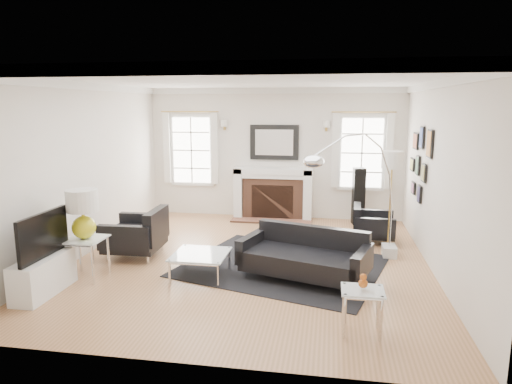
% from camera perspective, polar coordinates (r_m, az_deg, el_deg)
% --- Properties ---
extents(floor, '(6.00, 6.00, 0.00)m').
position_cam_1_polar(floor, '(7.34, -0.67, -8.59)').
color(floor, '#97673F').
rests_on(floor, ground).
extents(back_wall, '(5.50, 0.04, 2.80)m').
position_cam_1_polar(back_wall, '(9.95, 2.32, 4.80)').
color(back_wall, silver).
rests_on(back_wall, floor).
extents(front_wall, '(5.50, 0.04, 2.80)m').
position_cam_1_polar(front_wall, '(4.14, -7.95, -3.79)').
color(front_wall, silver).
rests_on(front_wall, floor).
extents(left_wall, '(0.04, 6.00, 2.80)m').
position_cam_1_polar(left_wall, '(7.95, -20.63, 2.62)').
color(left_wall, silver).
rests_on(left_wall, floor).
extents(right_wall, '(0.04, 6.00, 2.80)m').
position_cam_1_polar(right_wall, '(7.07, 21.85, 1.59)').
color(right_wall, silver).
rests_on(right_wall, floor).
extents(ceiling, '(5.50, 6.00, 0.02)m').
position_cam_1_polar(ceiling, '(6.93, -0.72, 13.81)').
color(ceiling, white).
rests_on(ceiling, back_wall).
extents(crown_molding, '(5.50, 6.00, 0.12)m').
position_cam_1_polar(crown_molding, '(6.93, -0.72, 13.31)').
color(crown_molding, white).
rests_on(crown_molding, back_wall).
extents(fireplace, '(1.70, 0.69, 1.11)m').
position_cam_1_polar(fireplace, '(9.87, 2.14, -0.28)').
color(fireplace, white).
rests_on(fireplace, floor).
extents(mantel_mirror, '(1.05, 0.07, 0.75)m').
position_cam_1_polar(mantel_mirror, '(9.88, 2.30, 6.22)').
color(mantel_mirror, black).
rests_on(mantel_mirror, back_wall).
extents(window_left, '(1.24, 0.15, 1.62)m').
position_cam_1_polar(window_left, '(10.28, -8.05, 5.23)').
color(window_left, white).
rests_on(window_left, back_wall).
extents(window_right, '(1.24, 0.15, 1.62)m').
position_cam_1_polar(window_right, '(9.84, 13.08, 4.81)').
color(window_right, white).
rests_on(window_right, back_wall).
extents(gallery_wall, '(0.04, 1.73, 1.29)m').
position_cam_1_polar(gallery_wall, '(8.30, 19.81, 3.92)').
color(gallery_wall, black).
rests_on(gallery_wall, right_wall).
extents(tv_unit, '(0.35, 1.00, 1.09)m').
position_cam_1_polar(tv_unit, '(6.63, -25.02, -8.79)').
color(tv_unit, white).
rests_on(tv_unit, floor).
extents(area_rug, '(3.40, 3.08, 0.01)m').
position_cam_1_polar(area_rug, '(7.12, 3.34, -9.17)').
color(area_rug, black).
rests_on(area_rug, floor).
extents(sofa, '(1.94, 1.30, 0.58)m').
position_cam_1_polar(sofa, '(6.58, 6.18, -8.06)').
color(sofa, black).
rests_on(sofa, floor).
extents(armchair_left, '(0.90, 0.99, 0.65)m').
position_cam_1_polar(armchair_left, '(7.70, -14.47, -5.16)').
color(armchair_left, black).
rests_on(armchair_left, floor).
extents(armchair_right, '(0.76, 0.83, 0.54)m').
position_cam_1_polar(armchair_right, '(8.54, 14.21, -4.03)').
color(armchair_right, black).
rests_on(armchair_right, floor).
extents(coffee_table, '(0.77, 0.77, 0.34)m').
position_cam_1_polar(coffee_table, '(6.66, -6.96, -7.89)').
color(coffee_table, silver).
rests_on(coffee_table, floor).
extents(side_table_left, '(0.53, 0.53, 0.58)m').
position_cam_1_polar(side_table_left, '(6.94, -20.56, -6.32)').
color(side_table_left, silver).
rests_on(side_table_left, floor).
extents(nesting_table, '(0.45, 0.38, 0.50)m').
position_cam_1_polar(nesting_table, '(5.15, 13.15, -12.96)').
color(nesting_table, silver).
rests_on(nesting_table, floor).
extents(gourd_lamp, '(0.44, 0.44, 0.70)m').
position_cam_1_polar(gourd_lamp, '(6.81, -20.84, -2.19)').
color(gourd_lamp, gold).
rests_on(gourd_lamp, side_table_left).
extents(orange_vase, '(0.10, 0.10, 0.16)m').
position_cam_1_polar(orange_vase, '(5.07, 13.25, -10.85)').
color(orange_vase, '#B65417').
rests_on(orange_vase, nesting_table).
extents(arc_floor_lamp, '(1.49, 1.38, 2.10)m').
position_cam_1_polar(arc_floor_lamp, '(7.02, 12.27, -0.12)').
color(arc_floor_lamp, white).
rests_on(arc_floor_lamp, floor).
extents(stick_floor_lamp, '(0.35, 0.35, 1.70)m').
position_cam_1_polar(stick_floor_lamp, '(7.75, 16.65, 3.24)').
color(stick_floor_lamp, '#AA843B').
rests_on(stick_floor_lamp, floor).
extents(speaker_tower, '(0.27, 0.27, 1.17)m').
position_cam_1_polar(speaker_tower, '(9.67, 12.68, -0.50)').
color(speaker_tower, black).
rests_on(speaker_tower, floor).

